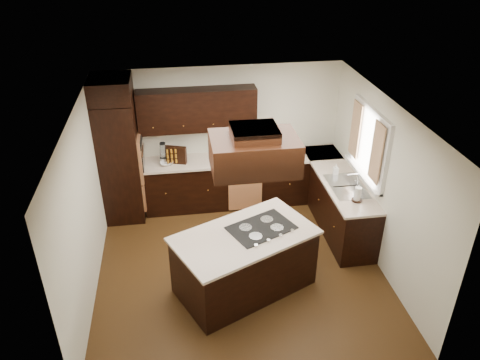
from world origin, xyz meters
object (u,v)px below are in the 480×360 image
Objects in this scene: island at (244,263)px; spice_rack at (176,155)px; oven_column at (120,161)px; range_hood at (254,153)px.

spice_rack reaches higher than island.
oven_column is at bearing -156.80° from spice_rack.
island is at bearing -50.97° from oven_column.
oven_column is 5.76× the size of spice_rack.
oven_column is 2.02× the size of range_hood.
range_hood is at bearing -50.26° from oven_column.
range_hood is (0.10, -0.07, 1.72)m from island.
oven_column is 3.13m from range_hood.
oven_column is at bearing 104.16° from island.
oven_column reaches higher than island.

